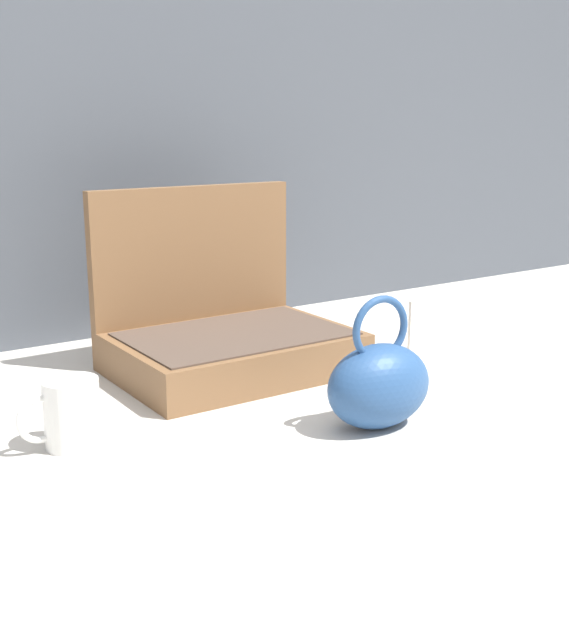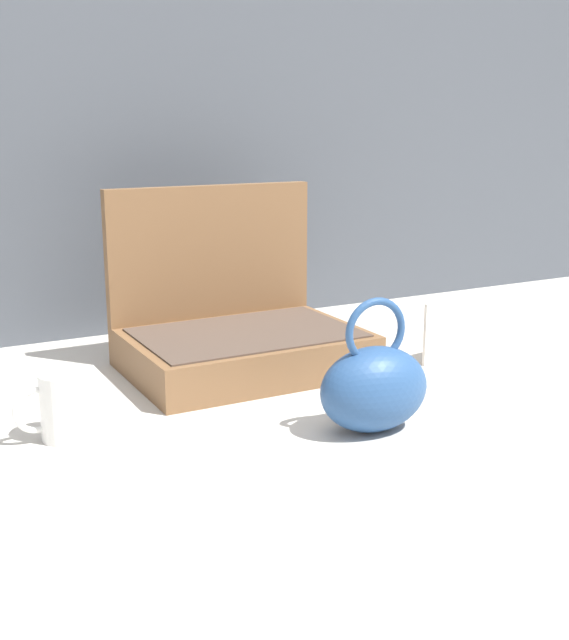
# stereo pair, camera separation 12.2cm
# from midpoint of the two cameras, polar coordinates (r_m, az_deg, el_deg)

# --- Properties ---
(ground_plane) EXTENTS (6.00, 6.00, 0.00)m
(ground_plane) POSITION_cam_midpoint_polar(r_m,az_deg,el_deg) (1.27, 1.21, -6.29)
(ground_plane) COLOR beige
(open_suitcase) EXTENTS (0.41, 0.30, 0.32)m
(open_suitcase) POSITION_cam_midpoint_polar(r_m,az_deg,el_deg) (1.45, -1.04, -0.68)
(open_suitcase) COLOR brown
(open_suitcase) RESTS_ON ground_plane
(teal_pouch_handbag) EXTENTS (0.17, 0.12, 0.20)m
(teal_pouch_handbag) POSITION_cam_midpoint_polar(r_m,az_deg,el_deg) (1.17, 9.38, -4.75)
(teal_pouch_handbag) COLOR #284C7F
(teal_pouch_handbag) RESTS_ON ground_plane
(coffee_mug) EXTENTS (0.12, 0.08, 0.10)m
(coffee_mug) POSITION_cam_midpoint_polar(r_m,az_deg,el_deg) (1.16, -12.41, -6.02)
(coffee_mug) COLOR white
(coffee_mug) RESTS_ON ground_plane
(info_card_left) EXTENTS (0.11, 0.02, 0.12)m
(info_card_left) POSITION_cam_midpoint_polar(r_m,az_deg,el_deg) (1.53, 13.65, -0.78)
(info_card_left) COLOR white
(info_card_left) RESTS_ON ground_plane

